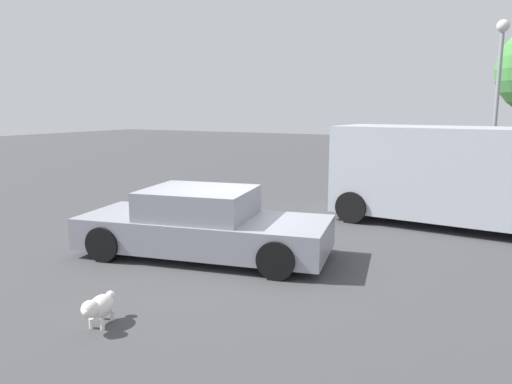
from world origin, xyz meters
TOP-DOWN VIEW (x-y plane):
  - ground_plane at (0.00, 0.00)m, footprint 80.00×80.00m
  - sedan_foreground at (-0.36, -0.27)m, footprint 4.87×2.68m
  - dog at (0.20, -3.36)m, footprint 0.40×0.68m
  - van_white at (3.38, 4.39)m, footprint 5.46×2.42m
  - light_post_near at (3.80, 12.35)m, footprint 0.44×0.44m

SIDE VIEW (x-z plane):
  - ground_plane at x=0.00m, z-range 0.00..0.00m
  - dog at x=0.20m, z-range 0.04..0.47m
  - sedan_foreground at x=-0.36m, z-range -0.05..1.21m
  - van_white at x=3.38m, z-range 0.09..2.39m
  - light_post_near at x=3.80m, z-range 1.09..6.90m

